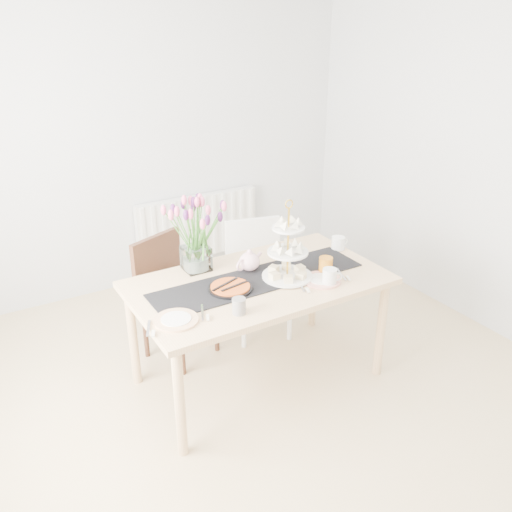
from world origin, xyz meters
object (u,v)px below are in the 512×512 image
dining_table (259,291)px  tulip_vase (194,223)px  tart_tin (230,288)px  radiator (198,226)px  mug_grey (239,306)px  chair_white (257,269)px  plate_left (176,320)px  mug_white (329,277)px  mug_orange (326,265)px  cream_jug (338,243)px  plate_right (322,280)px  chair_brown (170,288)px  cake_stand (288,259)px  teapot (249,262)px

dining_table → tulip_vase: (-0.27, 0.34, 0.40)m
tulip_vase → tart_tin: tulip_vase is taller
radiator → mug_grey: size_ratio=13.00×
chair_white → plate_left: size_ratio=3.50×
dining_table → mug_white: 0.46m
mug_orange → mug_white: bearing=-170.6°
mug_grey → mug_white: size_ratio=0.87×
tulip_vase → cream_jug: size_ratio=6.42×
radiator → mug_orange: 1.92m
tart_tin → cream_jug: bearing=9.5°
dining_table → plate_right: plate_right is taller
chair_brown → plate_right: 1.11m
dining_table → cake_stand: bearing=-23.0°
chair_white → chair_brown: bearing=-168.2°
radiator → cream_jug: 1.70m
tulip_vase → cake_stand: size_ratio=1.27×
dining_table → mug_orange: 0.47m
cream_jug → mug_orange: (-0.31, -0.26, 0.01)m
tart_tin → plate_right: size_ratio=1.10×
dining_table → plate_left: plate_left is taller
dining_table → chair_brown: 0.73m
dining_table → chair_brown: chair_brown is taller
plate_left → teapot: bearing=26.9°
dining_table → cream_jug: 0.76m
dining_table → mug_grey: size_ratio=17.33×
dining_table → teapot: size_ratio=7.39×
teapot → mug_grey: (-0.32, -0.44, -0.02)m
tulip_vase → mug_white: (0.61, -0.62, -0.27)m
mug_orange → plate_right: size_ratio=0.43×
radiator → plate_right: (-0.06, -1.97, 0.31)m
radiator → mug_orange: bearing=-89.0°
mug_grey → plate_left: (-0.34, 0.10, -0.04)m
cream_jug → tart_tin: bearing=-163.0°
mug_white → plate_right: bearing=125.5°
radiator → cream_jug: size_ratio=12.92×
radiator → tart_tin: tart_tin is taller
plate_right → chair_brown: bearing=129.9°
cream_jug → mug_white: size_ratio=0.88×
plate_right → dining_table: bearing=147.1°
tulip_vase → tart_tin: (0.05, -0.37, -0.31)m
cream_jug → plate_right: cream_jug is taller
teapot → cream_jug: size_ratio=2.33×
plate_right → cake_stand: bearing=138.7°
mug_grey → tulip_vase: bearing=54.3°
tulip_vase → teapot: (0.29, -0.20, -0.26)m
mug_grey → mug_orange: (0.74, 0.17, 0.01)m
dining_table → cream_jug: bearing=9.7°
chair_white → tart_tin: 0.87m
cake_stand → chair_brown: bearing=127.7°
chair_white → tart_tin: chair_white is taller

